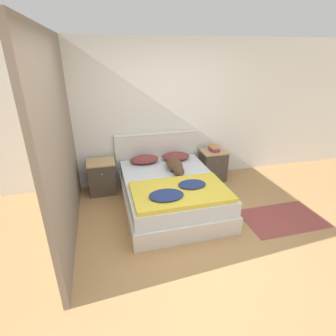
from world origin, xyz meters
The scene contains 13 objects.
ground_plane centered at (0.00, 0.00, 0.00)m, with size 16.00×16.00×0.00m, color tan.
wall_back centered at (0.00, 2.13, 1.27)m, with size 9.00×0.06×2.55m.
wall_side_left centered at (-1.45, 1.05, 1.27)m, with size 0.06×3.10×2.55m.
bed centered at (0.03, 1.07, 0.24)m, with size 1.48×1.92×0.49m.
headboard centered at (0.03, 2.06, 0.50)m, with size 1.56×0.06×0.96m.
nightstand_left centered at (-1.02, 1.82, 0.30)m, with size 0.47×0.42×0.59m.
nightstand_right centered at (1.08, 1.82, 0.30)m, with size 0.47×0.42×0.59m.
pillow_left centered at (-0.26, 1.82, 0.55)m, with size 0.51×0.34×0.13m.
pillow_right centered at (0.32, 1.82, 0.55)m, with size 0.51×0.34×0.13m.
quilt centered at (0.02, 0.58, 0.53)m, with size 1.34×0.85×0.11m.
dog centered at (0.18, 1.35, 0.58)m, with size 0.26×0.69×0.19m.
book_stack centered at (1.07, 1.82, 0.63)m, with size 0.17×0.24×0.08m.
rug centered at (1.56, 0.29, 0.00)m, with size 1.19×0.75×0.00m.
Camera 1 is at (-0.95, -2.46, 2.30)m, focal length 28.00 mm.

